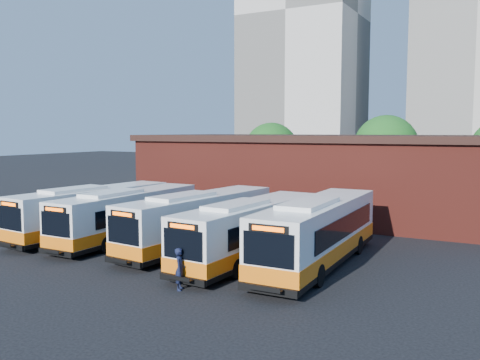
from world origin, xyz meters
The scene contains 11 objects.
ground centered at (0.00, 0.00, 0.00)m, with size 220.00×220.00×0.00m, color black.
bus_farwest centered at (-10.01, 4.97, 1.47)m, with size 3.45×12.02×3.24m.
bus_west centered at (-7.06, 4.97, 1.44)m, with size 2.50×11.71×3.18m.
bus_midwest centered at (-2.07, 5.28, 1.48)m, with size 3.64×12.16×3.27m.
bus_mideast centered at (1.83, 4.21, 1.46)m, with size 3.08×11.89×3.21m.
bus_east centered at (5.24, 4.98, 1.56)m, with size 2.84×12.68×3.44m.
transit_worker centered at (1.46, -1.56, 0.90)m, with size 0.66×0.43×1.80m, color #111732.
depot_building centered at (0.00, 20.00, 3.26)m, with size 28.60×12.60×6.40m.
tree_west centered at (-10.00, 32.00, 4.64)m, with size 6.00×6.00×7.65m.
tree_mid centered at (2.00, 34.00, 5.08)m, with size 6.56×6.56×8.36m.
tower_left centered at (-22.00, 72.00, 27.84)m, with size 20.00×18.00×56.20m.
Camera 1 is at (13.73, -18.78, 6.71)m, focal length 38.00 mm.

